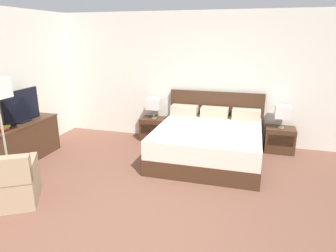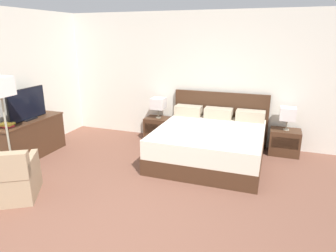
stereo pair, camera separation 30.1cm
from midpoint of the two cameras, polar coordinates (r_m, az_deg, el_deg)
ground_plane at (r=3.67m, az=-8.06°, el=-20.00°), size 10.60×10.60×0.00m
wall_back at (r=6.35m, az=6.51°, el=9.04°), size 6.94×0.06×2.66m
wall_left at (r=5.98m, az=-27.30°, el=6.78°), size 0.06×5.33×2.66m
bed at (r=5.51m, az=9.57°, el=-3.12°), size 1.92×1.99×1.09m
nightstand_left at (r=6.51m, az=-0.50°, el=-0.49°), size 0.55×0.41×0.48m
nightstand_right at (r=6.17m, az=22.62°, el=-2.86°), size 0.55×0.41×0.48m
table_lamp_left at (r=6.37m, az=-0.51°, el=4.27°), size 0.28×0.28×0.43m
table_lamp_right at (r=6.02m, az=23.22°, el=2.12°), size 0.28×0.28×0.43m
dresser at (r=6.06m, az=-23.52°, el=-2.07°), size 0.47×1.41×0.71m
tv at (r=5.92m, az=-24.00°, el=3.72°), size 0.18×0.86×0.58m
book_red_cover at (r=5.67m, az=-27.06°, el=0.00°), size 0.26×0.20×0.03m
book_blue_cover at (r=5.65m, az=-27.05°, el=0.30°), size 0.25×0.22×0.03m
armchair_by_window at (r=4.66m, az=-26.39°, el=-9.17°), size 0.94×0.94×0.76m
floor_lamp at (r=5.06m, az=-27.76°, el=5.31°), size 0.31×0.31×1.61m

